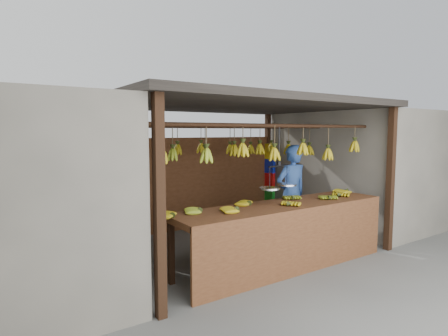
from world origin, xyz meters
TOP-DOWN VIEW (x-y plane):
  - ground at (0.00, 0.00)m, footprint 80.00×80.00m
  - stall at (0.00, 0.33)m, footprint 4.30×3.30m
  - neighbor_right at (3.60, 0.00)m, footprint 3.00×3.00m
  - counter at (0.05, -1.22)m, footprint 3.48×0.77m
  - hanging_bananas at (-0.00, 0.00)m, footprint 3.60×2.21m
  - balance_scale at (0.06, -1.00)m, footprint 0.74×0.42m
  - vendor at (1.01, -0.29)m, footprint 0.63×0.43m
  - bag_bundles at (1.94, 1.35)m, footprint 0.08×0.26m

SIDE VIEW (x-z plane):
  - ground at x=0.00m, z-range 0.00..0.00m
  - counter at x=0.05m, z-range 0.23..1.19m
  - vendor at x=1.01m, z-range 0.00..1.69m
  - bag_bundles at x=1.94m, z-range 0.35..1.65m
  - neighbor_right at x=3.60m, z-range 0.00..2.30m
  - balance_scale at x=0.06m, z-range 0.74..1.62m
  - hanging_bananas at x=0.00m, z-range 1.41..1.81m
  - stall at x=0.00m, z-range 0.77..3.17m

